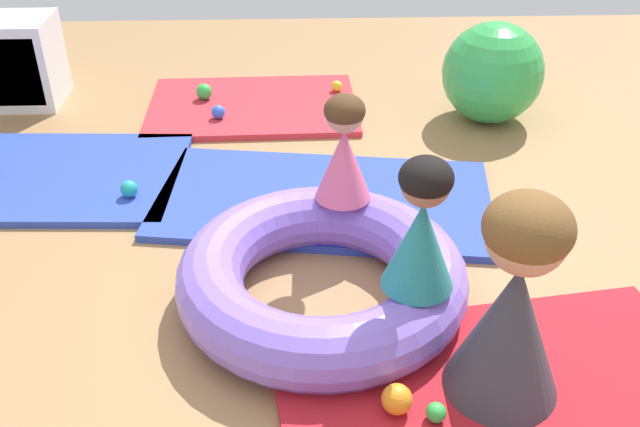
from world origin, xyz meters
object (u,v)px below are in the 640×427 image
(child_in_teal, at_px, (422,226))
(child_in_pink, at_px, (344,149))
(play_ball_green, at_px, (436,413))
(play_ball_pink, at_px, (368,227))
(adult_seated, at_px, (514,302))
(storage_cube, at_px, (22,62))
(play_ball_blue, at_px, (218,112))
(play_ball_teal, at_px, (129,189))
(play_ball_yellow, at_px, (337,86))
(play_ball_orange, at_px, (397,399))
(exercise_ball_large, at_px, (493,73))
(inflatable_cushion, at_px, (322,276))
(play_ball_green_second, at_px, (204,92))

(child_in_teal, bearing_deg, child_in_pink, 91.77)
(play_ball_green, distance_m, play_ball_pink, 1.13)
(adult_seated, distance_m, storage_cube, 3.64)
(child_in_pink, height_order, play_ball_blue, child_in_pink)
(play_ball_teal, bearing_deg, play_ball_blue, 68.08)
(play_ball_pink, distance_m, play_ball_yellow, 1.71)
(play_ball_teal, xyz_separation_m, play_ball_pink, (1.18, -0.38, -0.01))
(play_ball_orange, height_order, exercise_ball_large, exercise_ball_large)
(play_ball_teal, xyz_separation_m, play_ball_orange, (1.18, -1.46, 0.01))
(play_ball_pink, bearing_deg, child_in_pink, -158.76)
(play_ball_orange, bearing_deg, adult_seated, 14.75)
(inflatable_cushion, bearing_deg, storage_cube, 130.85)
(exercise_ball_large, bearing_deg, child_in_teal, -111.12)
(exercise_ball_large, relative_size, storage_cube, 1.10)
(play_ball_pink, distance_m, storage_cube, 2.70)
(play_ball_teal, bearing_deg, play_ball_orange, -51.23)
(play_ball_teal, bearing_deg, exercise_ball_large, 24.50)
(child_in_teal, xyz_separation_m, play_ball_pink, (-0.11, 0.69, -0.45))
(child_in_teal, distance_m, play_ball_green, 0.64)
(play_ball_pink, height_order, play_ball_orange, play_ball_orange)
(adult_seated, height_order, exercise_ball_large, adult_seated)
(play_ball_teal, relative_size, play_ball_yellow, 1.19)
(child_in_pink, bearing_deg, play_ball_yellow, -2.15)
(play_ball_orange, xyz_separation_m, play_ball_yellow, (-0.04, 2.80, -0.02))
(inflatable_cushion, bearing_deg, play_ball_orange, -70.13)
(play_ball_pink, height_order, storage_cube, storage_cube)
(adult_seated, distance_m, play_ball_pink, 1.11)
(play_ball_teal, bearing_deg, play_ball_yellow, 49.57)
(play_ball_green, distance_m, exercise_ball_large, 2.58)
(child_in_teal, distance_m, play_ball_pink, 0.83)
(play_ball_green_second, bearing_deg, exercise_ball_large, -9.18)
(play_ball_teal, relative_size, play_ball_blue, 1.03)
(exercise_ball_large, bearing_deg, play_ball_teal, -155.50)
(inflatable_cushion, xyz_separation_m, exercise_ball_large, (1.12, 1.77, 0.17))
(play_ball_orange, relative_size, storage_cube, 0.19)
(inflatable_cushion, relative_size, child_in_pink, 2.45)
(child_in_teal, bearing_deg, play_ball_teal, 122.12)
(child_in_teal, relative_size, play_ball_green_second, 5.05)
(play_ball_green_second, distance_m, storage_cube, 1.18)
(play_ball_yellow, xyz_separation_m, storage_cube, (-2.04, -0.02, 0.20))
(play_ball_green, xyz_separation_m, play_ball_blue, (-0.93, 2.44, 0.01))
(inflatable_cushion, height_order, play_ball_blue, inflatable_cushion)
(play_ball_teal, relative_size, play_ball_pink, 1.20)
(child_in_pink, distance_m, play_ball_yellow, 1.82)
(play_ball_pink, bearing_deg, adult_seated, -69.06)
(adult_seated, relative_size, play_ball_green, 11.27)
(child_in_teal, distance_m, play_ball_blue, 2.24)
(play_ball_teal, height_order, play_ball_blue, play_ball_teal)
(play_ball_green, bearing_deg, play_ball_pink, 96.21)
(child_in_pink, bearing_deg, play_ball_orange, -173.08)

